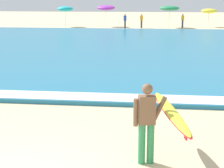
% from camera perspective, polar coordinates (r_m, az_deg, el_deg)
% --- Properties ---
extents(sea, '(120.00, 28.00, 0.14)m').
position_cam_1_polar(sea, '(25.48, 0.72, 5.89)').
color(sea, teal).
rests_on(sea, ground).
extents(surf_foam, '(120.00, 1.01, 0.01)m').
position_cam_1_polar(surf_foam, '(12.44, -5.48, -1.89)').
color(surf_foam, white).
rests_on(surf_foam, sea).
extents(surfer_with_board, '(1.20, 2.78, 1.73)m').
position_cam_1_polar(surfer_with_board, '(7.59, 7.24, -5.03)').
color(surfer_with_board, '#338E56').
rests_on(surfer_with_board, ground).
extents(beach_umbrella_0, '(1.83, 1.83, 2.36)m').
position_cam_1_polar(beach_umbrella_0, '(43.91, -7.33, 11.56)').
color(beach_umbrella_0, beige).
rests_on(beach_umbrella_0, ground).
extents(beach_umbrella_1, '(2.12, 2.16, 2.54)m').
position_cam_1_polar(beach_umbrella_1, '(43.64, -0.96, 11.82)').
color(beach_umbrella_1, beige).
rests_on(beach_umbrella_1, ground).
extents(beach_umbrella_2, '(2.23, 2.23, 2.45)m').
position_cam_1_polar(beach_umbrella_2, '(42.82, 8.96, 11.61)').
color(beach_umbrella_2, beige).
rests_on(beach_umbrella_2, ground).
extents(beach_umbrella_3, '(1.79, 1.79, 2.11)m').
position_cam_1_polar(beach_umbrella_3, '(44.43, 14.90, 10.96)').
color(beach_umbrella_3, beige).
rests_on(beach_umbrella_3, ground).
extents(beachgoer_near_row_left, '(0.32, 0.20, 1.58)m').
position_cam_1_polar(beachgoer_near_row_left, '(41.45, 2.05, 9.89)').
color(beachgoer_near_row_left, '#383842').
rests_on(beachgoer_near_row_left, ground).
extents(beachgoer_near_row_mid, '(0.32, 0.20, 1.58)m').
position_cam_1_polar(beachgoer_near_row_mid, '(42.55, 10.98, 9.75)').
color(beachgoer_near_row_mid, '#383842').
rests_on(beachgoer_near_row_mid, ground).
extents(beachgoer_near_row_right, '(0.32, 0.20, 1.58)m').
position_cam_1_polar(beachgoer_near_row_right, '(41.79, 4.63, 9.88)').
color(beachgoer_near_row_right, '#383842').
rests_on(beachgoer_near_row_right, ground).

